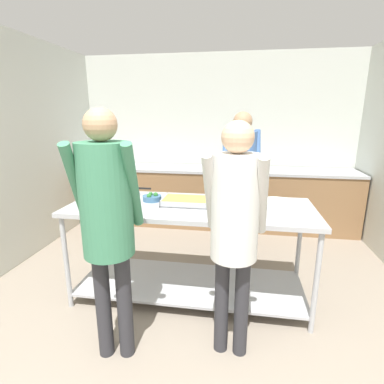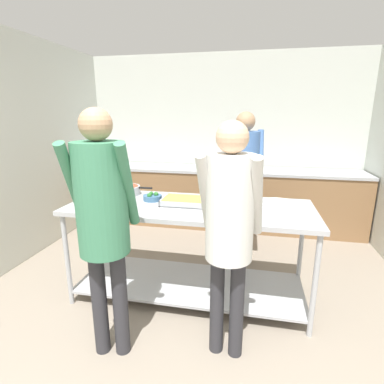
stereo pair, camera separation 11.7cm
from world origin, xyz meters
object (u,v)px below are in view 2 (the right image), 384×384
at_px(serving_tray_vegetables, 234,213).
at_px(guest_serving_left, 230,218).
at_px(serving_tray_roast, 187,201).
at_px(guest_serving_right, 103,211).
at_px(sauce_pan, 127,190).
at_px(broccoli_bowl, 153,197).
at_px(water_bottle, 248,161).
at_px(plate_stack, 278,203).
at_px(cook_behind_counter, 243,172).

distance_m(serving_tray_vegetables, guest_serving_left, 0.46).
xyz_separation_m(serving_tray_roast, guest_serving_right, (-0.38, -0.87, 0.16)).
distance_m(sauce_pan, guest_serving_left, 1.46).
bearing_deg(sauce_pan, guest_serving_right, -74.36).
bearing_deg(guest_serving_left, sauce_pan, 141.15).
xyz_separation_m(sauce_pan, guest_serving_right, (0.30, -1.08, 0.14)).
height_order(broccoli_bowl, guest_serving_right, guest_serving_right).
bearing_deg(water_bottle, plate_stack, -79.65).
bearing_deg(broccoli_bowl, water_bottle, 64.12).
xyz_separation_m(serving_tray_vegetables, guest_serving_right, (-0.84, -0.61, 0.16)).
height_order(broccoli_bowl, guest_serving_left, guest_serving_left).
bearing_deg(guest_serving_left, guest_serving_right, -168.99).
xyz_separation_m(plate_stack, guest_serving_right, (-1.21, -1.00, 0.17)).
distance_m(plate_stack, guest_serving_right, 1.58).
bearing_deg(cook_behind_counter, guest_serving_left, -91.20).
height_order(sauce_pan, serving_tray_vegetables, sauce_pan).
relative_size(guest_serving_left, water_bottle, 5.70).
xyz_separation_m(serving_tray_roast, guest_serving_left, (0.45, -0.71, 0.11)).
bearing_deg(broccoli_bowl, serving_tray_roast, -8.07).
bearing_deg(guest_serving_left, water_bottle, 88.59).
relative_size(serving_tray_vegetables, cook_behind_counter, 0.23).
relative_size(guest_serving_right, water_bottle, 5.96).
bearing_deg(plate_stack, sauce_pan, 177.28).
height_order(guest_serving_right, water_bottle, guest_serving_right).
distance_m(serving_tray_roast, cook_behind_counter, 0.93).
bearing_deg(sauce_pan, water_bottle, 53.78).
relative_size(plate_stack, water_bottle, 0.90).
height_order(serving_tray_vegetables, cook_behind_counter, cook_behind_counter).
relative_size(broccoli_bowl, guest_serving_left, 0.11).
xyz_separation_m(plate_stack, cook_behind_counter, (-0.34, 0.64, 0.16)).
bearing_deg(guest_serving_left, plate_stack, 66.03).
height_order(broccoli_bowl, serving_tray_vegetables, broccoli_bowl).
distance_m(sauce_pan, serving_tray_roast, 0.71).
bearing_deg(plate_stack, water_bottle, 100.35).
bearing_deg(cook_behind_counter, serving_tray_vegetables, -91.45).
height_order(broccoli_bowl, serving_tray_roast, broccoli_bowl).
xyz_separation_m(serving_tray_vegetables, plate_stack, (0.37, 0.39, -0.01)).
bearing_deg(guest_serving_right, plate_stack, 39.74).
relative_size(plate_stack, guest_serving_left, 0.16).
bearing_deg(plate_stack, guest_serving_left, -113.97).
height_order(sauce_pan, guest_serving_left, guest_serving_left).
bearing_deg(water_bottle, serving_tray_roast, -105.73).
height_order(broccoli_bowl, plate_stack, broccoli_bowl).
height_order(broccoli_bowl, cook_behind_counter, cook_behind_counter).
bearing_deg(water_bottle, sauce_pan, -126.22).
height_order(guest_serving_left, water_bottle, guest_serving_left).
height_order(serving_tray_vegetables, plate_stack, serving_tray_vegetables).
xyz_separation_m(sauce_pan, cook_behind_counter, (1.17, 0.57, 0.13)).
relative_size(broccoli_bowl, water_bottle, 0.61).
bearing_deg(cook_behind_counter, water_bottle, 88.29).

